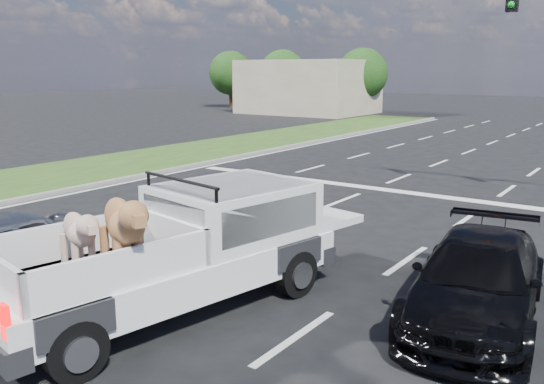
% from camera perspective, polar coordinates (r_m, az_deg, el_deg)
% --- Properties ---
extents(ground, '(160.00, 160.00, 0.00)m').
position_cam_1_polar(ground, '(9.17, -7.14, -11.37)').
color(ground, black).
rests_on(ground, ground).
extents(road_markings, '(17.75, 60.00, 0.01)m').
position_cam_1_polar(road_markings, '(14.44, 10.54, -2.69)').
color(road_markings, silver).
rests_on(road_markings, ground).
extents(grass_median_left, '(5.00, 60.00, 0.10)m').
position_cam_1_polar(grass_median_left, '(21.38, -19.44, 1.72)').
color(grass_median_left, '#214214').
rests_on(grass_median_left, ground).
extents(curb_left, '(0.15, 60.00, 0.14)m').
position_cam_1_polar(curb_left, '(19.47, -15.21, 1.08)').
color(curb_left, gray).
rests_on(curb_left, ground).
extents(building_left, '(10.00, 8.00, 4.40)m').
position_cam_1_polar(building_left, '(49.43, 3.63, 10.36)').
color(building_left, '#C2B694').
rests_on(building_left, ground).
extents(tree_far_a, '(4.20, 4.20, 5.40)m').
position_cam_1_polar(tree_far_a, '(56.82, -4.10, 11.67)').
color(tree_far_a, '#332114').
rests_on(tree_far_a, ground).
extents(tree_far_b, '(4.20, 4.20, 5.40)m').
position_cam_1_polar(tree_far_b, '(53.25, 1.04, 11.67)').
color(tree_far_b, '#332114').
rests_on(tree_far_b, ground).
extents(tree_far_c, '(4.20, 4.20, 5.40)m').
position_cam_1_polar(tree_far_c, '(49.24, 8.95, 11.50)').
color(tree_far_c, '#332114').
rests_on(tree_far_c, ground).
extents(pickup_truck, '(2.95, 5.71, 2.04)m').
position_cam_1_polar(pickup_truck, '(8.87, -9.18, -5.53)').
color(pickup_truck, black).
rests_on(pickup_truck, ground).
extents(black_coupe, '(2.33, 4.46, 1.23)m').
position_cam_1_polar(black_coupe, '(9.01, 19.66, -8.22)').
color(black_coupe, black).
rests_on(black_coupe, ground).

